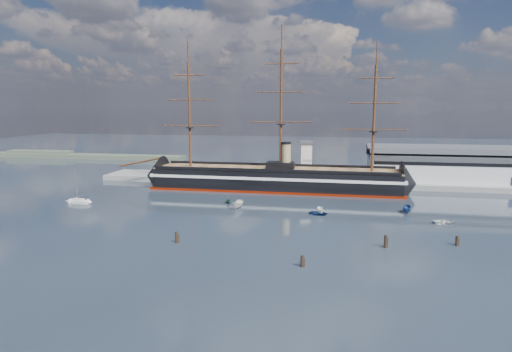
# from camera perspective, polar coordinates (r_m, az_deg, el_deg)

# --- Properties ---
(ground) EXTENTS (600.00, 600.00, 0.00)m
(ground) POSITION_cam_1_polar(r_m,az_deg,el_deg) (136.08, 4.51, -3.53)
(ground) COLOR #1A222D
(ground) RESTS_ON ground
(quay) EXTENTS (180.00, 18.00, 2.00)m
(quay) POSITION_cam_1_polar(r_m,az_deg,el_deg) (170.74, 9.11, -1.00)
(quay) COLOR slate
(quay) RESTS_ON ground
(warehouse) EXTENTS (63.00, 21.00, 11.60)m
(warehouse) POSITION_cam_1_polar(r_m,az_deg,el_deg) (179.06, 24.75, 1.33)
(warehouse) COLOR #B7BABC
(warehouse) RESTS_ON ground
(quay_tower) EXTENTS (5.00, 5.00, 15.00)m
(quay_tower) POSITION_cam_1_polar(r_m,az_deg,el_deg) (166.61, 6.76, 2.20)
(quay_tower) COLOR silver
(quay_tower) RESTS_ON ground
(shoreline) EXTENTS (120.00, 10.00, 4.00)m
(shoreline) POSITION_cam_1_polar(r_m,az_deg,el_deg) (275.11, -23.37, 2.53)
(shoreline) COLOR #3F4C38
(shoreline) RESTS_ON ground
(warship) EXTENTS (112.95, 17.09, 53.94)m
(warship) POSITION_cam_1_polar(r_m,az_deg,el_deg) (155.91, 1.92, -0.35)
(warship) COLOR black
(warship) RESTS_ON ground
(sailboat) EXTENTS (7.14, 3.18, 11.04)m
(sailboat) POSITION_cam_1_polar(r_m,az_deg,el_deg) (145.42, -22.55, -3.11)
(sailboat) COLOR silver
(sailboat) RESTS_ON ground
(motorboat_a) EXTENTS (7.43, 3.54, 2.86)m
(motorboat_a) POSITION_cam_1_polar(r_m,az_deg,el_deg) (128.07, -2.41, -4.32)
(motorboat_a) COLOR silver
(motorboat_a) RESTS_ON ground
(motorboat_b) EXTENTS (2.19, 3.46, 1.51)m
(motorboat_b) POSITION_cam_1_polar(r_m,az_deg,el_deg) (121.66, 8.33, -5.15)
(motorboat_b) COLOR navy
(motorboat_b) RESTS_ON ground
(motorboat_c) EXTENTS (5.60, 2.55, 2.17)m
(motorboat_c) POSITION_cam_1_polar(r_m,az_deg,el_deg) (122.94, 8.59, -5.00)
(motorboat_c) COLOR white
(motorboat_c) RESTS_ON ground
(motorboat_d) EXTENTS (5.73, 3.61, 1.95)m
(motorboat_d) POSITION_cam_1_polar(r_m,az_deg,el_deg) (135.04, -3.70, -3.62)
(motorboat_d) COLOR #174230
(motorboat_d) RESTS_ON ground
(motorboat_e) EXTENTS (1.35, 3.32, 1.55)m
(motorboat_e) POSITION_cam_1_polar(r_m,az_deg,el_deg) (121.42, 23.80, -5.88)
(motorboat_e) COLOR silver
(motorboat_e) RESTS_ON ground
(motorboat_f) EXTENTS (7.03, 3.86, 2.66)m
(motorboat_f) POSITION_cam_1_polar(r_m,az_deg,el_deg) (129.33, 19.46, -4.72)
(motorboat_f) COLOR navy
(motorboat_f) RESTS_ON ground
(piling_near_left) EXTENTS (0.64, 0.64, 3.30)m
(piling_near_left) POSITION_cam_1_polar(r_m,az_deg,el_deg) (98.13, -10.54, -8.74)
(piling_near_left) COLOR black
(piling_near_left) RESTS_ON ground
(piling_near_mid) EXTENTS (0.64, 0.64, 3.00)m
(piling_near_mid) POSITION_cam_1_polar(r_m,az_deg,el_deg) (83.30, 6.16, -11.96)
(piling_near_mid) COLOR black
(piling_near_mid) RESTS_ON ground
(piling_near_right) EXTENTS (0.64, 0.64, 3.54)m
(piling_near_right) POSITION_cam_1_polar(r_m,az_deg,el_deg) (97.36, 16.84, -9.14)
(piling_near_right) COLOR black
(piling_near_right) RESTS_ON ground
(piling_far_right) EXTENTS (0.64, 0.64, 2.92)m
(piling_far_right) POSITION_cam_1_polar(r_m,az_deg,el_deg) (104.16, 25.17, -8.42)
(piling_far_right) COLOR black
(piling_far_right) RESTS_ON ground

